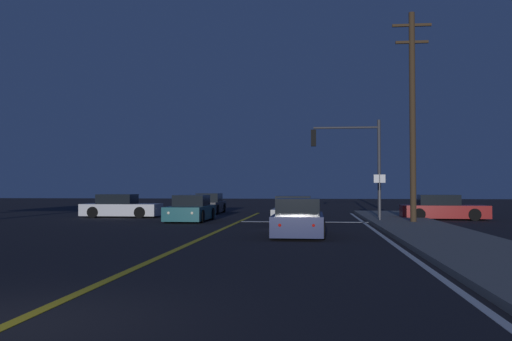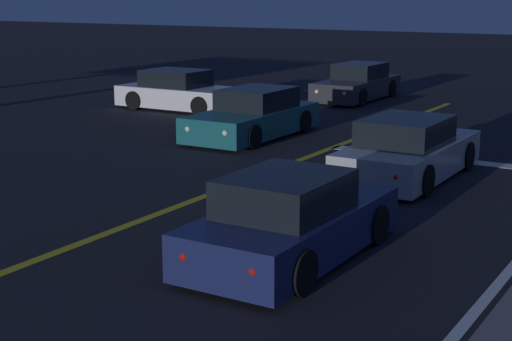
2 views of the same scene
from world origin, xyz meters
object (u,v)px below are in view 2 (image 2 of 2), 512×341
Objects in this scene: car_side_waiting_charcoal at (358,84)px; car_mid_block_navy at (291,222)px; car_distant_tail_white at (181,92)px; car_far_approaching_silver at (408,151)px; car_lead_oncoming_teal at (253,116)px.

car_side_waiting_charcoal and car_mid_block_navy have the same top height.
car_mid_block_navy and car_distant_tail_white have the same top height.
car_far_approaching_silver is (10.30, -5.67, -0.00)m from car_distant_tail_white.
car_mid_block_navy is 15.80m from car_distant_tail_white.
car_distant_tail_white is 11.76m from car_far_approaching_silver.
car_far_approaching_silver is at bearing 61.04° from car_distant_tail_white.
car_side_waiting_charcoal and car_lead_oncoming_teal have the same top height.
car_far_approaching_silver is (6.13, -11.09, 0.00)m from car_side_waiting_charcoal.
car_mid_block_navy is 10.20m from car_lead_oncoming_teal.
car_side_waiting_charcoal and car_far_approaching_silver have the same top height.
car_distant_tail_white is at bearing 51.73° from car_side_waiting_charcoal.
car_lead_oncoming_teal is (-5.80, 8.40, 0.00)m from car_mid_block_navy.
car_side_waiting_charcoal is 8.68m from car_lead_oncoming_teal.
car_distant_tail_white is 0.99× the size of car_far_approaching_silver.
car_mid_block_navy and car_lead_oncoming_teal have the same top height.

